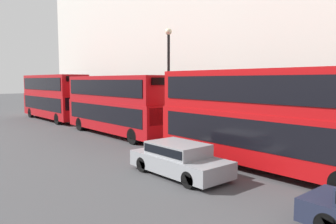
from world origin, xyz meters
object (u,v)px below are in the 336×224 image
at_px(bus_second_in_queue, 117,103).
at_px(bus_leading, 265,115).
at_px(car_hatchback, 179,158).
at_px(bus_third_in_queue, 54,95).

bearing_deg(bus_second_in_queue, bus_leading, -90.00).
bearing_deg(bus_second_in_queue, car_hatchback, -108.29).
relative_size(bus_second_in_queue, car_hatchback, 2.36).
height_order(bus_third_in_queue, car_hatchback, bus_third_in_queue).
xyz_separation_m(bus_second_in_queue, car_hatchback, (-3.40, -10.29, -1.61)).
distance_m(bus_second_in_queue, bus_third_in_queue, 11.75).
distance_m(bus_third_in_queue, car_hatchback, 22.37).
height_order(bus_leading, bus_second_in_queue, bus_leading).
bearing_deg(bus_third_in_queue, bus_second_in_queue, -90.00).
distance_m(bus_second_in_queue, car_hatchback, 10.95).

